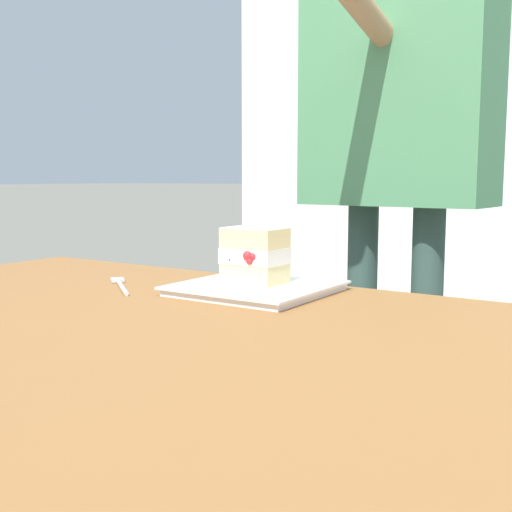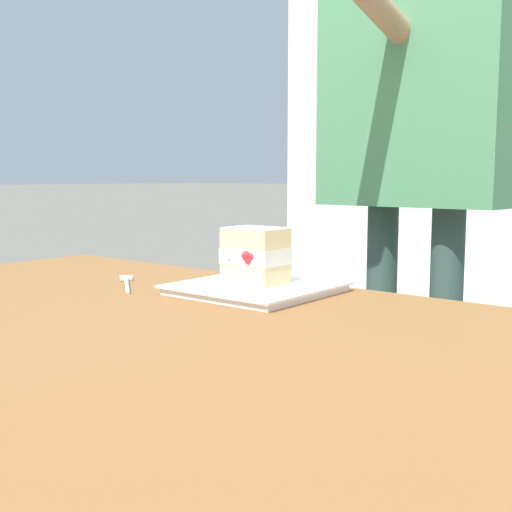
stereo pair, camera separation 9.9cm
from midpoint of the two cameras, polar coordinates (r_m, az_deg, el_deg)
name	(u,v)px [view 1 (the left image)]	position (r m, az deg, el deg)	size (l,w,h in m)	color
patio_table	(150,400)	(0.85, -12.87, -12.48)	(1.51, 0.96, 0.69)	brown
dessert_plate	(256,288)	(1.10, -2.57, -2.92)	(0.25, 0.25, 0.02)	white
cake_slice	(255,255)	(1.10, -2.66, 0.05)	(0.10, 0.09, 0.10)	#EAD18C
dessert_fork	(120,285)	(1.20, -14.38, -2.52)	(0.14, 0.12, 0.01)	silver
diner_person	(398,93)	(1.56, 10.79, 14.18)	(0.45, 0.59, 1.62)	#334B43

